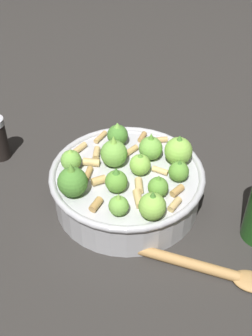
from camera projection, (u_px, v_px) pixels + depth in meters
ground_plane at (126, 200)px, 0.69m from camera, size 2.40×2.40×0.00m
cooking_pan at (126, 182)px, 0.66m from camera, size 0.25×0.25×0.12m
wooden_spoon at (201, 267)px, 0.58m from camera, size 0.10×0.21×0.02m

